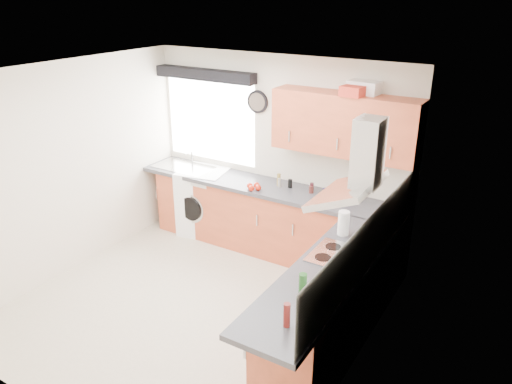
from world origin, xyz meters
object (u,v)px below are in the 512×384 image
Objects in this scene: upper_cabinets at (345,125)px; washing_machine at (205,201)px; oven at (337,300)px; extractor_hood at (357,172)px.

washing_machine is at bearing -176.92° from upper_cabinets.
washing_machine is at bearing 153.99° from oven.
oven is 2.78m from washing_machine.
extractor_hood is at bearing -63.87° from upper_cabinets.
oven is 1.35m from extractor_hood.
upper_cabinets reaches higher than extractor_hood.
extractor_hood reaches higher than washing_machine.
washing_machine reaches higher than oven.
upper_cabinets is 1.85× the size of washing_machine.
upper_cabinets reaches higher than washing_machine.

